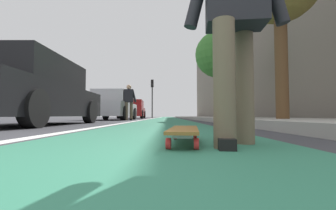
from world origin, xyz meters
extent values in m
plane|color=#38383D|center=(10.00, 0.00, 0.00)|extent=(80.00, 80.00, 0.00)
cube|color=#2D7256|center=(24.00, 0.00, 0.00)|extent=(56.00, 2.03, 0.00)
cube|color=silver|center=(20.00, 1.17, 0.00)|extent=(52.00, 0.16, 0.01)
cube|color=#9E9B93|center=(18.00, -3.10, 0.07)|extent=(52.00, 3.20, 0.14)
cube|color=#71685D|center=(22.00, -6.15, 5.76)|extent=(40.00, 1.20, 11.52)
cylinder|color=red|center=(1.51, -0.18, 0.04)|extent=(0.07, 0.04, 0.07)
cylinder|color=red|center=(1.49, -0.35, 0.04)|extent=(0.07, 0.04, 0.07)
cylinder|color=red|center=(0.92, -0.12, 0.04)|extent=(0.07, 0.04, 0.07)
cylinder|color=red|center=(0.90, -0.29, 0.04)|extent=(0.07, 0.04, 0.07)
cube|color=silver|center=(1.50, -0.27, 0.08)|extent=(0.07, 0.13, 0.02)
cube|color=silver|center=(0.91, -0.20, 0.08)|extent=(0.07, 0.13, 0.02)
cube|color=olive|center=(1.20, -0.23, 0.10)|extent=(0.86, 0.29, 0.02)
cylinder|color=brown|center=(0.95, -0.47, 0.41)|extent=(0.14, 0.14, 0.82)
cylinder|color=brown|center=(1.19, -0.68, 0.41)|extent=(0.14, 0.14, 0.82)
cube|color=black|center=(0.95, -0.47, 0.04)|extent=(0.27, 0.13, 0.07)
cube|color=black|center=(4.66, 2.98, 0.54)|extent=(4.41, 1.82, 0.70)
cube|color=black|center=(4.51, 2.98, 1.19)|extent=(2.43, 1.67, 0.60)
cube|color=#4C606B|center=(5.72, 2.99, 1.19)|extent=(0.04, 1.59, 0.51)
cylinder|color=black|center=(6.02, 3.85, 0.33)|extent=(0.66, 0.22, 0.66)
cylinder|color=black|center=(6.03, 2.13, 0.33)|extent=(0.66, 0.22, 0.66)
cylinder|color=black|center=(3.30, 2.12, 0.33)|extent=(0.66, 0.22, 0.66)
cube|color=#B7B7BC|center=(11.50, 2.76, 0.55)|extent=(4.27, 1.87, 0.70)
cube|color=#B7B7BC|center=(11.35, 2.76, 1.20)|extent=(2.37, 1.67, 0.60)
cube|color=#4C606B|center=(12.51, 2.73, 1.20)|extent=(0.09, 1.53, 0.51)
cylinder|color=black|center=(12.83, 3.54, 0.34)|extent=(0.69, 0.24, 0.68)
cylinder|color=black|center=(12.78, 1.90, 0.34)|extent=(0.69, 0.24, 0.68)
cylinder|color=black|center=(10.22, 3.62, 0.34)|extent=(0.69, 0.24, 0.68)
cylinder|color=black|center=(10.17, 1.98, 0.34)|extent=(0.69, 0.24, 0.68)
cube|color=maroon|center=(18.07, 2.81, 0.54)|extent=(4.08, 1.98, 0.70)
cube|color=maroon|center=(17.92, 2.80, 1.19)|extent=(2.27, 1.77, 0.60)
cube|color=#4C606B|center=(19.03, 2.84, 1.19)|extent=(0.10, 1.62, 0.51)
cylinder|color=black|center=(19.29, 3.73, 0.33)|extent=(0.67, 0.24, 0.66)
cylinder|color=black|center=(19.35, 1.98, 0.33)|extent=(0.67, 0.24, 0.66)
cylinder|color=black|center=(16.80, 3.64, 0.33)|extent=(0.67, 0.24, 0.66)
cylinder|color=black|center=(16.86, 1.89, 0.33)|extent=(0.67, 0.24, 0.66)
cylinder|color=#2D2D2D|center=(23.46, 1.57, 1.63)|extent=(0.12, 0.12, 3.25)
cube|color=black|center=(23.46, 1.57, 3.65)|extent=(0.24, 0.28, 0.80)
sphere|color=#360606|center=(23.59, 1.57, 3.91)|extent=(0.16, 0.16, 0.16)
sphere|color=gold|center=(23.59, 1.57, 3.65)|extent=(0.16, 0.16, 0.16)
sphere|color=black|center=(23.59, 1.57, 3.39)|extent=(0.16, 0.16, 0.16)
cylinder|color=brown|center=(4.64, -2.70, 1.33)|extent=(0.28, 0.28, 2.67)
cylinder|color=brown|center=(10.99, -2.70, 1.26)|extent=(0.21, 0.21, 2.52)
sphere|color=#3D7F33|center=(10.99, -2.70, 3.35)|extent=(2.38, 2.38, 2.38)
cylinder|color=brown|center=(10.47, 1.66, 0.43)|extent=(0.15, 0.15, 0.85)
cylinder|color=brown|center=(10.20, 1.85, 0.43)|extent=(0.15, 0.15, 0.85)
cube|color=black|center=(10.47, 1.66, 0.04)|extent=(0.27, 0.10, 0.07)
cube|color=black|center=(10.34, 1.77, 1.17)|extent=(0.25, 0.42, 0.63)
cylinder|color=black|center=(10.34, 1.51, 1.17)|extent=(0.09, 0.25, 0.63)
cylinder|color=black|center=(10.34, 2.02, 1.17)|extent=(0.09, 0.25, 0.63)
sphere|color=tan|center=(10.34, 1.77, 1.59)|extent=(0.23, 0.23, 0.23)
camera|label=1|loc=(-0.48, -0.12, 0.20)|focal=24.28mm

